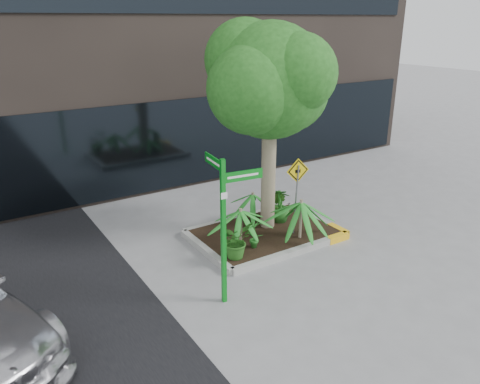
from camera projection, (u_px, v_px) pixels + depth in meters
ground at (265, 244)px, 10.79m from camera, size 80.00×80.00×0.00m
planter at (267, 233)px, 11.09m from camera, size 3.35×2.36×0.15m
tree at (270, 81)px, 10.19m from camera, size 3.28×2.91×4.92m
palm_front at (301, 202)px, 10.44m from camera, size 1.05×1.05×1.17m
palm_left at (241, 211)px, 10.32m from camera, size 0.90×0.90×0.99m
palm_back at (253, 194)px, 11.56m from camera, size 0.78×0.78×0.87m
shrub_a at (236, 240)px, 9.75m from camera, size 0.89×0.89×0.76m
shrub_b at (280, 205)px, 11.48m from camera, size 0.68×0.68×0.85m
shrub_c at (254, 234)px, 10.19m from camera, size 0.36×0.36×0.64m
shrub_d at (277, 205)px, 11.62m from camera, size 0.56×0.56×0.74m
street_sign_post at (225, 216)px, 8.08m from camera, size 0.80×0.84×2.72m
cattle_sign at (297, 184)px, 10.48m from camera, size 0.56×0.15×1.84m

